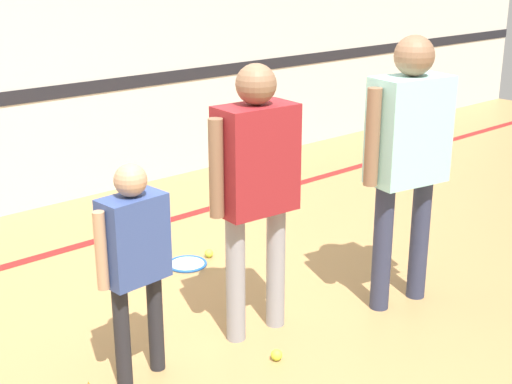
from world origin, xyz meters
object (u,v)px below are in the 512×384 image
Objects in this scene: tennis_ball_near_instructor at (277,355)px; tennis_ball_by_spare_racket at (209,253)px; racket_spare_on_floor at (185,264)px; person_instructor at (256,173)px; person_student_left at (135,250)px; person_student_right at (408,144)px.

tennis_ball_by_spare_racket is (0.60, 1.39, 0.00)m from tennis_ball_near_instructor.
racket_spare_on_floor is at bearing -179.53° from tennis_ball_by_spare_racket.
person_instructor is 1.35× the size of person_student_left.
tennis_ball_by_spare_racket is at bearing 66.74° from tennis_ball_near_instructor.
person_student_left reaches higher than tennis_ball_by_spare_racket.
tennis_ball_by_spare_racket is at bearing 71.29° from person_instructor.
person_instructor is 1.52m from tennis_ball_by_spare_racket.
tennis_ball_near_instructor is (-0.37, -1.39, 0.02)m from racket_spare_on_floor.
racket_spare_on_floor is 1.44m from tennis_ball_near_instructor.
person_student_right is 1.51m from tennis_ball_near_instructor.
person_student_left is 1.77m from tennis_ball_by_spare_racket.
person_instructor is 1.03m from tennis_ball_near_instructor.
person_instructor reaches higher than person_student_left.
person_student_right is 3.39× the size of racket_spare_on_floor.
person_instructor reaches higher than tennis_ball_near_instructor.
person_student_right is 1.81m from tennis_ball_by_spare_racket.
tennis_ball_near_instructor reaches higher than racket_spare_on_floor.
tennis_ball_by_spare_racket is at bearing -165.67° from racket_spare_on_floor.
person_instructor is 0.94× the size of person_student_right.
tennis_ball_by_spare_racket reaches higher than racket_spare_on_floor.
person_student_right is (0.96, -0.33, 0.07)m from person_instructor.
racket_spare_on_floor is at bearing 82.10° from person_instructor.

